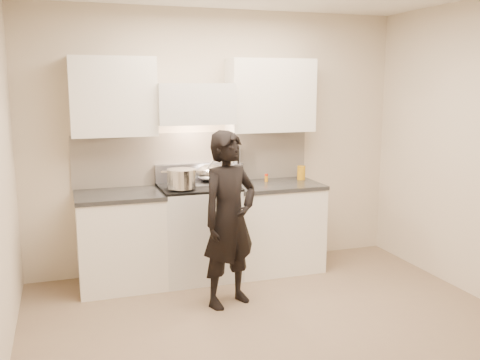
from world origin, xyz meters
name	(u,v)px	position (x,y,z in m)	size (l,w,h in m)	color
ground_plane	(280,332)	(0.00, 0.00, 0.00)	(4.00, 4.00, 0.00)	#7E684E
room_shell	(258,127)	(-0.06, 0.37, 1.60)	(4.04, 3.54, 2.70)	beige
stove	(199,231)	(-0.30, 1.42, 0.47)	(0.76, 0.65, 0.96)	silver
counter_right	(275,226)	(0.53, 1.43, 0.46)	(0.92, 0.67, 0.92)	white
counter_left	(120,240)	(-1.08, 1.43, 0.46)	(0.82, 0.67, 0.92)	white
wok	(211,172)	(-0.13, 1.57, 1.05)	(0.33, 0.40, 0.26)	silver
stock_pot	(182,179)	(-0.50, 1.28, 1.05)	(0.38, 0.34, 0.18)	silver
utensil_crock	(237,171)	(0.19, 1.67, 1.03)	(0.14, 0.14, 0.36)	#B0B3C6
spice_jar	(266,178)	(0.48, 1.55, 0.96)	(0.04, 0.04, 0.08)	orange
oil_glass	(301,173)	(0.88, 1.55, 1.00)	(0.09, 0.09, 0.15)	#C68710
person	(229,219)	(-0.21, 0.66, 0.78)	(0.57, 0.37, 1.55)	black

